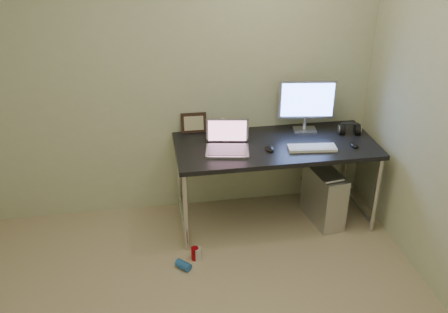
# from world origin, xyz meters

# --- Properties ---
(wall_back) EXTENTS (3.50, 0.02, 2.50)m
(wall_back) POSITION_xyz_m (0.00, 1.75, 1.25)
(wall_back) COLOR beige
(wall_back) RESTS_ON ground
(desk) EXTENTS (1.69, 0.74, 0.75)m
(desk) POSITION_xyz_m (0.82, 1.38, 0.68)
(desk) COLOR black
(desk) RESTS_ON ground
(tower_computer) EXTENTS (0.28, 0.50, 0.52)m
(tower_computer) POSITION_xyz_m (1.25, 1.29, 0.25)
(tower_computer) COLOR silver
(tower_computer) RESTS_ON ground
(cable_a) EXTENTS (0.01, 0.16, 0.69)m
(cable_a) POSITION_xyz_m (1.20, 1.70, 0.40)
(cable_a) COLOR black
(cable_a) RESTS_ON ground
(cable_b) EXTENTS (0.02, 0.11, 0.71)m
(cable_b) POSITION_xyz_m (1.29, 1.68, 0.38)
(cable_b) COLOR black
(cable_b) RESTS_ON ground
(can_red) EXTENTS (0.07, 0.07, 0.11)m
(can_red) POSITION_xyz_m (0.06, 0.92, 0.06)
(can_red) COLOR #AA0811
(can_red) RESTS_ON ground
(can_white) EXTENTS (0.06, 0.06, 0.11)m
(can_white) POSITION_xyz_m (0.08, 0.91, 0.05)
(can_white) COLOR silver
(can_white) RESTS_ON ground
(can_blue) EXTENTS (0.13, 0.13, 0.07)m
(can_blue) POSITION_xyz_m (-0.04, 0.82, 0.03)
(can_blue) COLOR blue
(can_blue) RESTS_ON ground
(laptop) EXTENTS (0.39, 0.34, 0.24)m
(laptop) POSITION_xyz_m (0.40, 1.34, 0.81)
(laptop) COLOR silver
(laptop) RESTS_ON desk
(monitor) EXTENTS (0.49, 0.17, 0.46)m
(monitor) POSITION_xyz_m (1.14, 1.60, 1.02)
(monitor) COLOR silver
(monitor) RESTS_ON desk
(keyboard) EXTENTS (0.40, 0.17, 0.02)m
(keyboard) POSITION_xyz_m (1.08, 1.23, 0.76)
(keyboard) COLOR white
(keyboard) RESTS_ON desk
(mouse_right) EXTENTS (0.07, 0.11, 0.03)m
(mouse_right) POSITION_xyz_m (1.45, 1.22, 0.77)
(mouse_right) COLOR black
(mouse_right) RESTS_ON desk
(mouse_left) EXTENTS (0.08, 0.12, 0.04)m
(mouse_left) POSITION_xyz_m (0.74, 1.27, 0.77)
(mouse_left) COLOR black
(mouse_left) RESTS_ON desk
(headphones) EXTENTS (0.20, 0.12, 0.12)m
(headphones) POSITION_xyz_m (1.50, 1.48, 0.78)
(headphones) COLOR black
(headphones) RESTS_ON desk
(picture_frame) EXTENTS (0.22, 0.07, 0.18)m
(picture_frame) POSITION_xyz_m (0.16, 1.73, 0.84)
(picture_frame) COLOR black
(picture_frame) RESTS_ON desk
(webcam) EXTENTS (0.05, 0.04, 0.13)m
(webcam) POSITION_xyz_m (0.42, 1.69, 0.84)
(webcam) COLOR silver
(webcam) RESTS_ON desk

